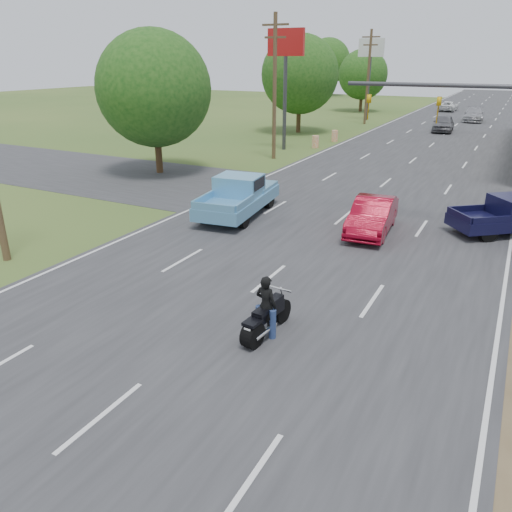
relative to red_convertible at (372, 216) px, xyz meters
The scene contains 23 objects.
ground 14.60m from the red_convertible, 96.85° to the right, with size 200.00×200.00×0.00m, color #365522.
main_road 25.59m from the red_convertible, 93.90° to the left, with size 15.00×180.00×0.02m, color #2D2D30.
cross_road 4.00m from the red_convertible, 116.27° to the left, with size 120.00×10.00×0.02m, color #2D2D30.
utility_pole_5 18.17m from the red_convertible, 129.73° to the left, with size 2.00×0.28×10.00m.
utility_pole_6 39.44m from the red_convertible, 106.67° to the left, with size 2.00×0.28×10.00m.
tree_0 17.28m from the red_convertible, 160.66° to the left, with size 7.14×7.14×8.84m.
tree_1 31.83m from the red_convertible, 118.97° to the left, with size 7.56×7.56×9.36m.
tree_2 54.10m from the red_convertible, 107.19° to the left, with size 6.72×6.72×8.32m.
tree_4 83.18m from the red_convertible, 133.15° to the left, with size 9.24×9.24×11.44m.
tree_6 86.75m from the red_convertible, 111.51° to the left, with size 8.82×8.82×10.92m.
barrel_2 22.05m from the red_convertible, 117.67° to the left, with size 0.56×0.56×1.00m, color orange.
barrel_3 25.54m from the red_convertible, 112.91° to the left, with size 0.56×0.56×1.00m, color orange.
pole_sign_left_near 22.32m from the red_convertible, 124.93° to the left, with size 3.00×0.35×9.20m.
pole_sign_left_far 43.77m from the red_convertible, 106.42° to the left, with size 3.00×0.35×9.20m.
signal_mast 6.29m from the red_convertible, 31.73° to the left, with size 9.12×0.40×7.00m.
red_convertible is the anchor object (origin of this frame).
motorcycle 9.97m from the red_convertible, 90.87° to the right, with size 0.70×2.28×1.15m.
rider 9.90m from the red_convertible, 90.84° to the right, with size 0.61×0.40×1.68m, color black.
blue_pickup 6.40m from the red_convertible, behind, with size 2.92×6.00×1.92m.
navy_pickup 5.93m from the red_convertible, 26.78° to the left, with size 4.95×4.53×1.61m.
distant_car_grey 34.90m from the red_convertible, 93.68° to the left, with size 1.95×4.85×1.65m, color #5C5B60.
distant_car_silver 45.96m from the red_convertible, 90.54° to the left, with size 2.20×5.42×1.57m, color #A3A2A7.
distant_car_white 57.86m from the red_convertible, 94.89° to the left, with size 2.22×4.82×1.34m, color white.
Camera 1 is at (6.86, -6.02, 7.05)m, focal length 35.00 mm.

